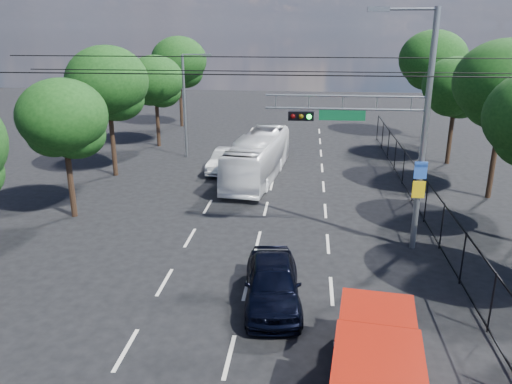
# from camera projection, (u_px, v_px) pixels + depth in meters

# --- Properties ---
(ground) EXTENTS (120.00, 120.00, 0.00)m
(ground) POSITION_uv_depth(u_px,v_px,m) (229.00, 357.00, 14.00)
(ground) COLOR black
(ground) RESTS_ON ground
(lane_markings) EXTENTS (6.12, 38.00, 0.01)m
(lane_markings) POSITION_uv_depth(u_px,v_px,m) (269.00, 196.00, 27.20)
(lane_markings) COLOR beige
(lane_markings) RESTS_ON ground
(signal_mast) EXTENTS (6.43, 0.39, 9.50)m
(signal_mast) POSITION_uv_depth(u_px,v_px,m) (393.00, 123.00, 19.35)
(signal_mast) COLOR slate
(signal_mast) RESTS_ON ground
(streetlight_left) EXTENTS (2.09, 0.22, 7.08)m
(streetlight_left) POSITION_uv_depth(u_px,v_px,m) (187.00, 101.00, 34.13)
(streetlight_left) COLOR slate
(streetlight_left) RESTS_ON ground
(utility_wires) EXTENTS (22.00, 5.04, 0.74)m
(utility_wires) POSITION_uv_depth(u_px,v_px,m) (260.00, 67.00, 20.04)
(utility_wires) COLOR black
(utility_wires) RESTS_ON ground
(fence_right) EXTENTS (0.06, 34.03, 2.00)m
(fence_right) POSITION_uv_depth(u_px,v_px,m) (421.00, 193.00, 24.40)
(fence_right) COLOR black
(fence_right) RESTS_ON ground
(tree_right_c) EXTENTS (5.10, 5.10, 8.29)m
(tree_right_c) POSITION_uv_depth(u_px,v_px,m) (505.00, 90.00, 25.18)
(tree_right_c) COLOR black
(tree_right_c) RESTS_ON ground
(tree_right_d) EXTENTS (4.32, 4.32, 7.02)m
(tree_right_d) POSITION_uv_depth(u_px,v_px,m) (456.00, 91.00, 32.10)
(tree_right_d) COLOR black
(tree_right_d) RESTS_ON ground
(tree_right_e) EXTENTS (5.28, 5.28, 8.58)m
(tree_right_e) POSITION_uv_depth(u_px,v_px,m) (433.00, 64.00, 39.28)
(tree_right_e) COLOR black
(tree_right_e) RESTS_ON ground
(tree_left_b) EXTENTS (4.08, 4.08, 6.63)m
(tree_left_b) POSITION_uv_depth(u_px,v_px,m) (64.00, 123.00, 22.91)
(tree_left_b) COLOR black
(tree_left_b) RESTS_ON ground
(tree_left_c) EXTENTS (4.80, 4.80, 7.80)m
(tree_left_c) POSITION_uv_depth(u_px,v_px,m) (108.00, 87.00, 29.32)
(tree_left_c) COLOR black
(tree_left_c) RESTS_ON ground
(tree_left_d) EXTENTS (4.20, 4.20, 6.83)m
(tree_left_d) POSITION_uv_depth(u_px,v_px,m) (156.00, 84.00, 37.04)
(tree_left_d) COLOR black
(tree_left_d) RESTS_ON ground
(tree_left_e) EXTENTS (4.92, 4.92, 7.99)m
(tree_left_e) POSITION_uv_depth(u_px,v_px,m) (179.00, 65.00, 44.35)
(tree_left_e) COLOR black
(tree_left_e) RESTS_ON ground
(red_pickup) EXTENTS (2.60, 5.67, 2.04)m
(red_pickup) POSITION_uv_depth(u_px,v_px,m) (376.00, 365.00, 11.97)
(red_pickup) COLOR black
(red_pickup) RESTS_ON ground
(navy_hatchback) EXTENTS (2.25, 4.68, 1.54)m
(navy_hatchback) POSITION_uv_depth(u_px,v_px,m) (272.00, 282.00, 16.47)
(navy_hatchback) COLOR black
(navy_hatchback) RESTS_ON ground
(white_bus) EXTENTS (3.34, 9.74, 2.66)m
(white_bus) POSITION_uv_depth(u_px,v_px,m) (258.00, 157.00, 29.88)
(white_bus) COLOR white
(white_bus) RESTS_ON ground
(white_van) EXTENTS (2.04, 4.44, 1.41)m
(white_van) POSITION_uv_depth(u_px,v_px,m) (226.00, 160.00, 31.65)
(white_van) COLOR silver
(white_van) RESTS_ON ground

